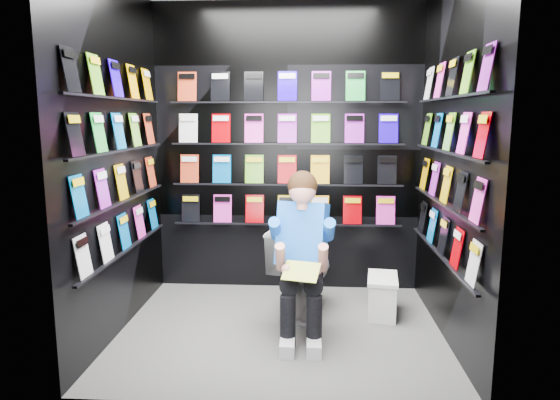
{
  "coord_description": "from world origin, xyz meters",
  "views": [
    {
      "loc": [
        0.22,
        -3.55,
        1.59
      ],
      "look_at": [
        -0.01,
        0.15,
        0.97
      ],
      "focal_mm": 32.0,
      "sensor_mm": 36.0,
      "label": 1
    }
  ],
  "objects": [
    {
      "name": "longbox",
      "position": [
        0.8,
        0.35,
        0.15
      ],
      "size": [
        0.26,
        0.42,
        0.29
      ],
      "primitive_type": "cube",
      "rotation": [
        0.0,
        0.0,
        -0.13
      ],
      "color": "white",
      "rests_on": "floor"
    },
    {
      "name": "floor",
      "position": [
        0.0,
        0.0,
        0.0
      ],
      "size": [
        2.4,
        2.4,
        0.0
      ],
      "primitive_type": "plane",
      "color": "#5D5D5A",
      "rests_on": "ground"
    },
    {
      "name": "reader",
      "position": [
        0.16,
        -0.01,
        0.74
      ],
      "size": [
        0.63,
        0.79,
        1.27
      ],
      "primitive_type": null,
      "rotation": [
        0.0,
        0.0,
        -0.25
      ],
      "color": "blue",
      "rests_on": "toilet"
    },
    {
      "name": "comics_right",
      "position": [
        1.17,
        0.0,
        1.31
      ],
      "size": [
        0.06,
        1.7,
        1.37
      ],
      "primitive_type": null,
      "color": "red",
      "rests_on": "wall_right"
    },
    {
      "name": "wall_left",
      "position": [
        -1.2,
        0.0,
        1.3
      ],
      "size": [
        0.04,
        2.0,
        2.6
      ],
      "primitive_type": "cube",
      "color": "black",
      "rests_on": "floor"
    },
    {
      "name": "wall_front",
      "position": [
        0.0,
        -1.0,
        1.3
      ],
      "size": [
        2.4,
        0.04,
        2.6
      ],
      "primitive_type": "cube",
      "color": "black",
      "rests_on": "floor"
    },
    {
      "name": "comics_back",
      "position": [
        0.0,
        0.97,
        1.31
      ],
      "size": [
        2.1,
        0.06,
        1.37
      ],
      "primitive_type": null,
      "color": "red",
      "rests_on": "wall_back"
    },
    {
      "name": "wall_right",
      "position": [
        1.2,
        0.0,
        1.3
      ],
      "size": [
        0.04,
        2.0,
        2.6
      ],
      "primitive_type": "cube",
      "color": "black",
      "rests_on": "floor"
    },
    {
      "name": "toilet",
      "position": [
        0.16,
        0.37,
        0.37
      ],
      "size": [
        0.59,
        0.83,
        0.73
      ],
      "primitive_type": "imported",
      "rotation": [
        0.0,
        0.0,
        2.89
      ],
      "color": "silver",
      "rests_on": "floor"
    },
    {
      "name": "held_comic",
      "position": [
        0.16,
        -0.36,
        0.58
      ],
      "size": [
        0.27,
        0.2,
        0.1
      ],
      "primitive_type": "cube",
      "rotation": [
        -0.96,
        0.0,
        -0.25
      ],
      "color": "green",
      "rests_on": "reader"
    },
    {
      "name": "comics_left",
      "position": [
        -1.17,
        0.0,
        1.31
      ],
      "size": [
        0.06,
        1.7,
        1.37
      ],
      "primitive_type": null,
      "color": "red",
      "rests_on": "wall_left"
    },
    {
      "name": "longbox_lid",
      "position": [
        0.8,
        0.35,
        0.31
      ],
      "size": [
        0.29,
        0.44,
        0.03
      ],
      "primitive_type": "cube",
      "rotation": [
        0.0,
        0.0,
        -0.13
      ],
      "color": "white",
      "rests_on": "longbox"
    },
    {
      "name": "wall_back",
      "position": [
        0.0,
        1.0,
        1.3
      ],
      "size": [
        2.4,
        0.04,
        2.6
      ],
      "primitive_type": "cube",
      "color": "black",
      "rests_on": "floor"
    }
  ]
}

